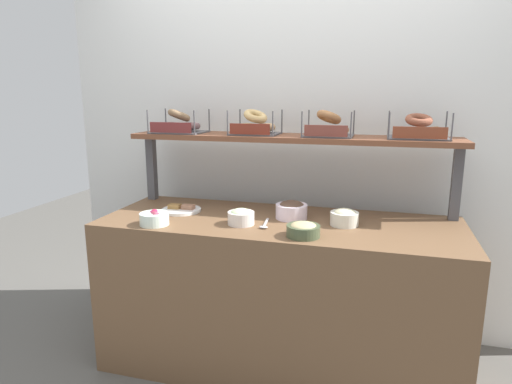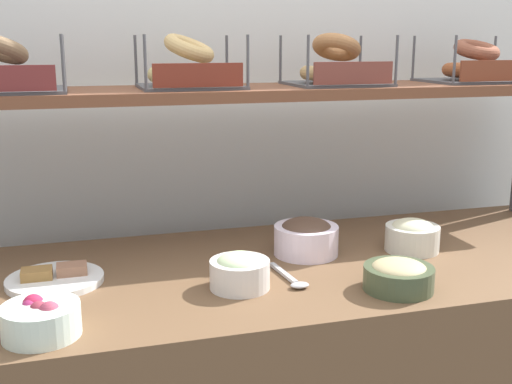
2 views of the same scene
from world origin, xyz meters
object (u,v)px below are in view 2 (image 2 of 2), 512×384
at_px(bagel_basket_cinnamon_raisin, 475,67).
at_px(bowl_chocolate_spread, 306,237).
at_px(bowl_beet_salad, 41,319).
at_px(bowl_potato_salad, 412,235).
at_px(bowl_scallion_spread, 240,271).
at_px(bagel_basket_poppy, 0,73).
at_px(serving_plate_white, 55,278).
at_px(bagel_basket_everything, 336,68).
at_px(bowl_hummus, 399,275).
at_px(serving_spoon_near_plate, 292,280).
at_px(bagel_basket_sesame, 189,69).

bearing_deg(bagel_basket_cinnamon_raisin, bowl_chocolate_spread, -161.13).
relative_size(bowl_chocolate_spread, bowl_beet_salad, 1.14).
bearing_deg(bowl_chocolate_spread, bowl_potato_salad, -10.01).
height_order(bowl_scallion_spread, bagel_basket_cinnamon_raisin, bagel_basket_cinnamon_raisin).
height_order(bagel_basket_poppy, bagel_basket_cinnamon_raisin, bagel_basket_poppy).
xyz_separation_m(bowl_potato_salad, serving_plate_white, (-0.93, 0.02, -0.03)).
bearing_deg(bowl_beet_salad, bagel_basket_everything, 32.05).
xyz_separation_m(bowl_scallion_spread, bagel_basket_cinnamon_raisin, (0.86, 0.39, 0.43)).
height_order(bowl_scallion_spread, bagel_basket_poppy, bagel_basket_poppy).
bearing_deg(bowl_beet_salad, bowl_hummus, 1.28).
relative_size(serving_spoon_near_plate, bagel_basket_everything, 0.64).
xyz_separation_m(bowl_potato_salad, bagel_basket_sesame, (-0.55, 0.26, 0.44)).
height_order(bowl_hummus, bagel_basket_sesame, bagel_basket_sesame).
relative_size(bowl_chocolate_spread, bagel_basket_poppy, 0.56).
xyz_separation_m(bagel_basket_everything, bagel_basket_cinnamon_raisin, (0.47, 0.01, -0.00)).
bearing_deg(bowl_hummus, bagel_basket_sesame, 127.18).
xyz_separation_m(bowl_chocolate_spread, serving_spoon_near_plate, (-0.10, -0.18, -0.04)).
xyz_separation_m(bowl_chocolate_spread, bagel_basket_everything, (0.16, 0.20, 0.43)).
bearing_deg(bowl_chocolate_spread, bagel_basket_everything, 52.06).
height_order(bowl_beet_salad, bagel_basket_everything, bagel_basket_everything).
height_order(bagel_basket_poppy, bagel_basket_everything, bagel_basket_everything).
bearing_deg(bowl_hummus, bowl_beet_salad, -178.72).
bearing_deg(bowl_potato_salad, bowl_beet_salad, -164.76).
relative_size(bowl_beet_salad, serving_plate_white, 0.67).
height_order(bowl_chocolate_spread, bagel_basket_cinnamon_raisin, bagel_basket_cinnamon_raisin).
distance_m(bowl_scallion_spread, bowl_hummus, 0.36).
bearing_deg(serving_spoon_near_plate, bowl_hummus, -26.60).
relative_size(bowl_hummus, bowl_beet_salad, 1.07).
bearing_deg(serving_plate_white, serving_spoon_near_plate, -16.00).
distance_m(bowl_chocolate_spread, bagel_basket_sesame, 0.55).
bearing_deg(bowl_chocolate_spread, bowl_scallion_spread, -141.95).
relative_size(bowl_potato_salad, bagel_basket_everything, 0.53).
relative_size(serving_plate_white, bagel_basket_everything, 0.82).
relative_size(bagel_basket_poppy, bagel_basket_everything, 1.12).
height_order(bowl_beet_salad, serving_plate_white, bowl_beet_salad).
bearing_deg(bowl_hummus, serving_plate_white, 160.78).
bearing_deg(bagel_basket_everything, bagel_basket_sesame, 179.13).
bearing_deg(bowl_potato_salad, bagel_basket_everything, 116.80).
xyz_separation_m(bowl_chocolate_spread, serving_plate_white, (-0.64, -0.03, -0.04)).
distance_m(bowl_chocolate_spread, bowl_potato_salad, 0.29).
height_order(bowl_scallion_spread, bowl_hummus, bowl_scallion_spread).
xyz_separation_m(serving_plate_white, bagel_basket_cinnamon_raisin, (1.27, 0.24, 0.47)).
bearing_deg(bagel_basket_sesame, serving_plate_white, -147.58).
height_order(bowl_chocolate_spread, serving_spoon_near_plate, bowl_chocolate_spread).
bearing_deg(bagel_basket_cinnamon_raisin, bagel_basket_everything, -178.58).
distance_m(bowl_potato_salad, bagel_basket_poppy, 1.14).
distance_m(serving_spoon_near_plate, bagel_basket_everything, 0.66).
distance_m(bowl_chocolate_spread, bagel_basket_everything, 0.50).
relative_size(serving_plate_white, serving_spoon_near_plate, 1.28).
xyz_separation_m(bowl_hummus, serving_plate_white, (-0.75, 0.26, -0.02)).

